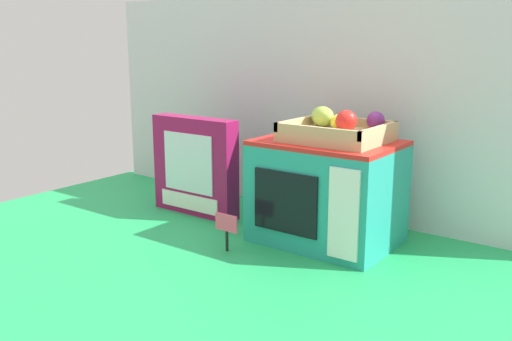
# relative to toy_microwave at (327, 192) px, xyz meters

# --- Properties ---
(ground_plane) EXTENTS (1.70, 1.70, 0.00)m
(ground_plane) POSITION_rel_toy_microwave_xyz_m (-0.22, -0.04, -0.14)
(ground_plane) COLOR #219E54
(ground_plane) RESTS_ON ground
(display_back_panel) EXTENTS (1.61, 0.03, 0.68)m
(display_back_panel) POSITION_rel_toy_microwave_xyz_m (-0.22, 0.24, 0.20)
(display_back_panel) COLOR silver
(display_back_panel) RESTS_ON ground
(toy_microwave) EXTENTS (0.36, 0.27, 0.28)m
(toy_microwave) POSITION_rel_toy_microwave_xyz_m (0.00, 0.00, 0.00)
(toy_microwave) COLOR teal
(toy_microwave) RESTS_ON ground
(food_groups_crate) EXTENTS (0.25, 0.22, 0.08)m
(food_groups_crate) POSITION_rel_toy_microwave_xyz_m (0.02, 0.02, 0.17)
(food_groups_crate) COLOR tan
(food_groups_crate) RESTS_ON toy_microwave
(cookie_set_box) EXTENTS (0.30, 0.06, 0.30)m
(cookie_set_box) POSITION_rel_toy_microwave_xyz_m (-0.46, -0.02, 0.01)
(cookie_set_box) COLOR #99144C
(cookie_set_box) RESTS_ON ground
(price_sign) EXTENTS (0.07, 0.01, 0.10)m
(price_sign) POSITION_rel_toy_microwave_xyz_m (-0.17, -0.22, -0.07)
(price_sign) COLOR black
(price_sign) RESTS_ON ground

